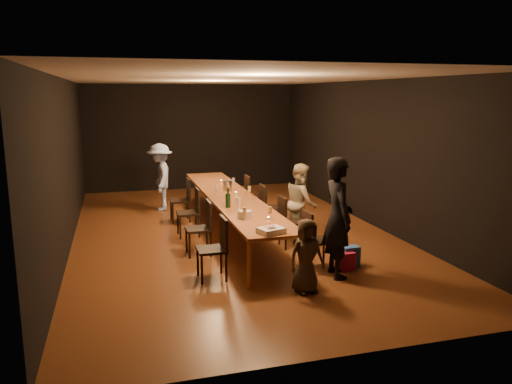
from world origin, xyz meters
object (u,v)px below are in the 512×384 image
object	(u,v)px
chair_left_1	(198,228)
child	(306,256)
chair_right_1	(292,221)
plate_stack	(245,215)
ice_bucket	(227,185)
birthday_cake	(271,230)
champagne_bottle	(228,197)
table	(231,198)
chair_left_2	(188,213)
man_blue	(160,177)
woman_tan	(301,202)
chair_right_0	(318,240)
chair_right_2	(272,207)
woman_birthday	(338,218)
chair_left_0	(212,249)
chair_right_3	(256,196)
chair_left_3	(180,200)

from	to	relation	value
chair_left_1	child	xyz separation A→B (m)	(1.16, -2.05, 0.06)
chair_right_1	chair_left_1	distance (m)	1.70
plate_stack	ice_bucket	world-z (taller)	ice_bucket
birthday_cake	champagne_bottle	distance (m)	1.81
table	ice_bucket	distance (m)	0.62
chair_left_2	man_blue	bearing A→B (deg)	7.11
birthday_cake	ice_bucket	size ratio (longest dim) A/B	2.07
table	woman_tan	distance (m)	1.44
chair_right_0	chair_right_2	xyz separation A→B (m)	(0.00, 2.40, 0.00)
woman_birthday	ice_bucket	bearing A→B (deg)	19.75
chair_left_2	ice_bucket	world-z (taller)	ice_bucket
chair_right_2	plate_stack	distance (m)	2.15
table	chair_right_2	bearing A→B (deg)	0.00
chair_left_2	champagne_bottle	world-z (taller)	champagne_bottle
chair_left_0	woman_birthday	distance (m)	1.93
table	woman_birthday	size ratio (longest dim) A/B	3.30
table	chair_right_3	world-z (taller)	chair_right_3
chair_left_0	woman_birthday	world-z (taller)	woman_birthday
chair_right_0	chair_left_3	xyz separation A→B (m)	(-1.70, 3.60, 0.00)
chair_right_1	man_blue	world-z (taller)	man_blue
chair_right_2	chair_left_3	world-z (taller)	same
plate_stack	chair_left_3	bearing A→B (deg)	102.11
table	champagne_bottle	world-z (taller)	champagne_bottle
chair_left_2	chair_right_2	bearing A→B (deg)	-90.00
chair_right_3	champagne_bottle	distance (m)	2.52
chair_left_2	plate_stack	world-z (taller)	chair_left_2
ice_bucket	champagne_bottle	bearing A→B (deg)	-102.20
chair_right_2	child	size ratio (longest dim) A/B	0.89
plate_stack	woman_tan	bearing A→B (deg)	35.94
chair_right_3	birthday_cake	size ratio (longest dim) A/B	2.22
man_blue	ice_bucket	world-z (taller)	man_blue
chair_right_2	plate_stack	size ratio (longest dim) A/B	4.18
table	champagne_bottle	bearing A→B (deg)	-105.63
birthday_cake	table	bearing A→B (deg)	71.75
chair_left_1	chair_left_3	size ratio (longest dim) A/B	1.00
birthday_cake	chair_right_3	bearing A→B (deg)	60.08
man_blue	champagne_bottle	world-z (taller)	man_blue
man_blue	chair_right_1	bearing A→B (deg)	31.52
champagne_bottle	woman_birthday	bearing A→B (deg)	-54.54
woman_birthday	child	xyz separation A→B (m)	(-0.68, -0.47, -0.38)
woman_birthday	birthday_cake	xyz separation A→B (m)	(-1.04, -0.01, -0.12)
chair_left_1	chair_left_2	size ratio (longest dim) A/B	1.00
child	woman_tan	bearing A→B (deg)	63.34
woman_birthday	chair_right_1	bearing A→B (deg)	9.57
chair_right_2	woman_birthday	distance (m)	2.82
table	chair_left_1	bearing A→B (deg)	-125.31
chair_left_0	woman_tan	size ratio (longest dim) A/B	0.64
chair_left_1	chair_right_0	bearing A→B (deg)	-125.22
table	chair_right_2	xyz separation A→B (m)	(0.85, 0.00, -0.24)
chair_right_3	chair_left_2	xyz separation A→B (m)	(-1.70, -1.20, 0.00)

